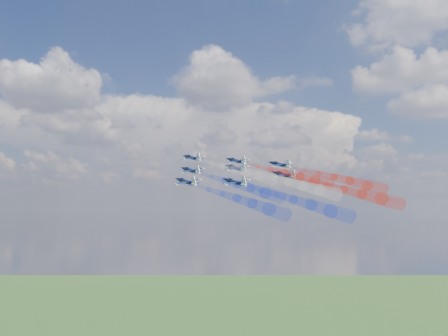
# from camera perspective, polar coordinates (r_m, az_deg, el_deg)

# --- Properties ---
(jet_lead) EXTENTS (14.54, 14.32, 7.19)m
(jet_lead) POSITION_cam_1_polar(r_m,az_deg,el_deg) (191.68, -3.40, 1.09)
(jet_lead) COLOR black
(trail_lead) EXTENTS (30.93, 26.08, 12.77)m
(trail_lead) POSITION_cam_1_polar(r_m,az_deg,el_deg) (173.49, 1.09, -0.11)
(trail_lead) COLOR white
(jet_inner_left) EXTENTS (14.54, 14.32, 7.19)m
(jet_inner_left) POSITION_cam_1_polar(r_m,az_deg,el_deg) (176.07, -3.54, -0.26)
(jet_inner_left) COLOR black
(trail_inner_left) EXTENTS (30.93, 26.08, 12.77)m
(trail_inner_left) POSITION_cam_1_polar(r_m,az_deg,el_deg) (158.00, 1.39, -1.74)
(trail_inner_left) COLOR blue
(jet_inner_right) EXTENTS (14.54, 14.32, 7.19)m
(jet_inner_right) POSITION_cam_1_polar(r_m,az_deg,el_deg) (185.57, 1.35, 0.75)
(jet_inner_right) COLOR black
(trail_inner_right) EXTENTS (30.93, 26.08, 12.77)m
(trail_inner_right) POSITION_cam_1_polar(r_m,az_deg,el_deg) (168.75, 6.48, -0.53)
(trail_inner_right) COLOR red
(jet_outer_left) EXTENTS (14.54, 14.32, 7.19)m
(jet_outer_left) POSITION_cam_1_polar(r_m,az_deg,el_deg) (160.59, -4.02, -1.48)
(jet_outer_left) COLOR black
(trail_outer_left) EXTENTS (30.93, 26.08, 12.77)m
(trail_outer_left) POSITION_cam_1_polar(r_m,az_deg,el_deg) (142.57, 1.38, -3.27)
(trail_outer_left) COLOR blue
(jet_center_third) EXTENTS (14.54, 14.32, 7.19)m
(jet_center_third) POSITION_cam_1_polar(r_m,az_deg,el_deg) (172.78, 1.26, -0.00)
(jet_center_third) COLOR black
(trail_center_third) EXTENTS (30.93, 26.08, 12.77)m
(trail_center_third) POSITION_cam_1_polar(r_m,az_deg,el_deg) (156.04, 6.80, -1.47)
(trail_center_third) COLOR white
(jet_outer_right) EXTENTS (14.54, 14.32, 7.19)m
(jet_outer_right) POSITION_cam_1_polar(r_m,az_deg,el_deg) (183.59, 5.97, 0.36)
(jet_outer_right) COLOR black
(trail_outer_right) EXTENTS (30.93, 26.08, 12.77)m
(trail_outer_right) POSITION_cam_1_polar(r_m,az_deg,el_deg) (168.19, 11.58, -0.96)
(trail_outer_right) COLOR red
(jet_rear_left) EXTENTS (14.54, 14.32, 7.19)m
(jet_rear_left) POSITION_cam_1_polar(r_m,az_deg,el_deg) (155.80, 1.19, -1.53)
(jet_rear_left) COLOR black
(trail_rear_left) EXTENTS (30.93, 26.08, 12.77)m
(trail_rear_left) POSITION_cam_1_polar(r_m,az_deg,el_deg) (139.26, 7.40, -3.35)
(trail_rear_left) COLOR blue
(jet_rear_right) EXTENTS (14.54, 14.32, 7.19)m
(jet_rear_right) POSITION_cam_1_polar(r_m,az_deg,el_deg) (168.45, 6.41, -0.72)
(jet_rear_right) COLOR black
(trail_rear_right) EXTENTS (30.93, 26.08, 12.77)m
(trail_rear_right) POSITION_cam_1_polar(r_m,az_deg,el_deg) (153.36, 12.62, -2.28)
(trail_rear_right) COLOR red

